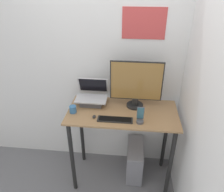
# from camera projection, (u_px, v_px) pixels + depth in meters

# --- Properties ---
(wall_back) EXTENTS (6.00, 0.06, 2.60)m
(wall_back) POSITION_uv_depth(u_px,v_px,m) (125.00, 69.00, 2.45)
(wall_back) COLOR silver
(wall_back) RESTS_ON ground_plane
(wall_side_right) EXTENTS (0.05, 6.00, 2.60)m
(wall_side_right) POSITION_uv_depth(u_px,v_px,m) (200.00, 102.00, 1.82)
(wall_side_right) COLOR silver
(wall_side_right) RESTS_ON ground_plane
(desk) EXTENTS (1.15, 0.57, 0.97)m
(desk) POSITION_uv_depth(u_px,v_px,m) (122.00, 126.00, 2.38)
(desk) COLOR #936D47
(desk) RESTS_ON ground_plane
(laptop) EXTENTS (0.34, 0.27, 0.27)m
(laptop) POSITION_uv_depth(u_px,v_px,m) (92.00, 98.00, 2.39)
(laptop) COLOR #4C4C51
(laptop) RESTS_ON desk
(monitor) EXTENTS (0.54, 0.18, 0.51)m
(monitor) POSITION_uv_depth(u_px,v_px,m) (136.00, 85.00, 2.26)
(monitor) COLOR black
(monitor) RESTS_ON desk
(keyboard) EXTENTS (0.35, 0.10, 0.02)m
(keyboard) POSITION_uv_depth(u_px,v_px,m) (115.00, 120.00, 2.15)
(keyboard) COLOR black
(keyboard) RESTS_ON desk
(mouse) EXTENTS (0.03, 0.05, 0.02)m
(mouse) POSITION_uv_depth(u_px,v_px,m) (94.00, 117.00, 2.19)
(mouse) COLOR #262626
(mouse) RESTS_ON desk
(cell_phone) EXTENTS (0.07, 0.07, 0.18)m
(cell_phone) POSITION_uv_depth(u_px,v_px,m) (140.00, 118.00, 2.09)
(cell_phone) COLOR #4C4C51
(cell_phone) RESTS_ON desk
(computer_tower) EXTENTS (0.19, 0.46, 0.41)m
(computer_tower) POSITION_uv_depth(u_px,v_px,m) (135.00, 160.00, 2.72)
(computer_tower) COLOR gray
(computer_tower) RESTS_ON ground_plane
(mug) EXTENTS (0.07, 0.07, 0.08)m
(mug) POSITION_uv_depth(u_px,v_px,m) (73.00, 109.00, 2.25)
(mug) COLOR #336699
(mug) RESTS_ON desk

